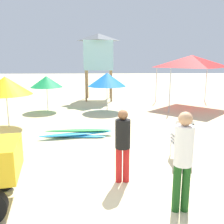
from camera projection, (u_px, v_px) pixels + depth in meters
The scene contains 11 objects.
ground at pixel (109, 185), 5.36m from camera, with size 80.00×80.00×0.00m, color beige.
stacked_plastic_chairs at pixel (182, 136), 6.55m from camera, with size 0.48×0.48×1.11m.
surfboard_pile at pixel (78, 133), 8.61m from camera, with size 2.57×0.85×0.24m.
lifeguard_near_center at pixel (183, 155), 4.24m from camera, with size 0.32×0.32×1.80m.
lifeguard_near_right at pixel (123, 142), 5.31m from camera, with size 0.32×0.32×1.61m.
popup_canopy at pixel (192, 61), 13.55m from camera, with size 3.15×3.15×2.83m.
lifeguard_tower at pixel (98, 52), 15.84m from camera, with size 1.98×1.98×4.18m.
beach_umbrella_left at pixel (107, 80), 12.61m from camera, with size 1.93×1.93×1.95m.
beach_umbrella_mid at pixel (5, 86), 9.56m from camera, with size 1.99×1.99×1.98m.
beach_umbrella_far at pixel (46, 82), 12.65m from camera, with size 1.63×1.63×1.78m.
traffic_cone_near at pixel (17, 145), 7.12m from camera, with size 0.32×0.32×0.46m, color orange.
Camera 1 is at (-0.15, -4.91, 2.65)m, focal length 40.15 mm.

